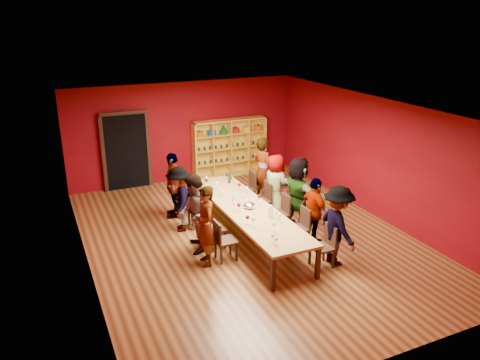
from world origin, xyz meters
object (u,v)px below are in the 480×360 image
object	(u,v)px
chair_person_left_3	(194,208)
person_right_4	(263,170)
chair_person_left_2	(211,227)
person_left_2	(194,214)
person_right_0	(338,226)
person_right_3	(275,185)
person_left_3	(179,199)
chair_person_right_1	(301,225)
chair_person_right_4	(249,186)
wine_bottle	(229,178)
person_right_1	(314,211)
chair_person_right_3	(264,198)
shelving_unit	(229,145)
person_right_2	(298,193)
chair_person_right_0	(326,244)
person_left_1	(206,226)
spittoon_bowl	(249,205)
chair_person_left_1	(222,239)
person_left_4	(173,185)
chair_person_left_4	(183,196)
tasting_table	(247,210)
chair_person_right_2	(281,211)

from	to	relation	value
chair_person_left_3	person_right_4	size ratio (longest dim) A/B	0.49
chair_person_left_2	person_left_2	xyz separation A→B (m)	(-0.39, -0.00, 0.37)
person_left_2	person_right_0	world-z (taller)	person_left_2
person_right_0	person_right_3	bearing A→B (deg)	2.37
person_left_3	person_right_4	world-z (taller)	person_right_4
chair_person_left_3	chair_person_right_1	distance (m)	2.61
chair_person_right_4	wine_bottle	distance (m)	0.77
person_right_1	chair_person_right_3	world-z (taller)	person_right_1
shelving_unit	person_right_3	xyz separation A→B (m)	(-0.17, -3.38, -0.19)
person_right_0	person_right_2	world-z (taller)	person_right_2
chair_person_left_3	chair_person_right_1	xyz separation A→B (m)	(1.82, -1.87, 0.00)
chair_person_left_3	person_left_3	bearing A→B (deg)	180.00
person_left_3	chair_person_right_0	distance (m)	3.59
person_left_2	shelving_unit	bearing A→B (deg)	162.79
person_left_1	person_right_4	world-z (taller)	person_right_4
spittoon_bowl	person_left_1	bearing A→B (deg)	-152.40
person_right_3	chair_person_left_1	bearing A→B (deg)	110.45
chair_person_left_1	person_left_4	world-z (taller)	person_left_4
person_right_1	person_right_3	distance (m)	1.77
person_right_2	chair_person_left_3	bearing A→B (deg)	54.28
chair_person_right_0	person_left_3	bearing A→B (deg)	127.57
person_left_4	chair_person_left_2	bearing A→B (deg)	25.40
chair_person_left_3	person_right_1	distance (m)	2.87
person_right_0	chair_person_right_1	distance (m)	1.06
chair_person_left_4	person_right_3	bearing A→B (deg)	-24.00
person_left_3	chair_person_right_0	xyz separation A→B (m)	(2.18, -2.83, -0.30)
person_right_0	chair_person_right_0	bearing A→B (deg)	93.41
chair_person_left_3	chair_person_right_3	size ratio (longest dim) A/B	1.00
chair_person_left_2	person_right_4	distance (m)	2.98
person_right_1	wine_bottle	world-z (taller)	person_right_1
tasting_table	person_left_3	bearing A→B (deg)	140.76
chair_person_right_0	spittoon_bowl	distance (m)	1.99
tasting_table	spittoon_bowl	world-z (taller)	spittoon_bowl
shelving_unit	person_right_1	bearing A→B (deg)	-91.65
person_right_1	person_left_1	bearing A→B (deg)	84.19
person_right_0	person_right_1	bearing A→B (deg)	-0.98
chair_person_right_1	chair_person_right_4	bearing A→B (deg)	90.00
chair_person_right_0	chair_person_right_2	xyz separation A→B (m)	(0.00, 1.83, 0.00)
person_right_0	person_right_2	distance (m)	1.84
spittoon_bowl	wine_bottle	distance (m)	1.71
person_left_4	person_right_1	size ratio (longest dim) A/B	1.09
person_right_2	chair_person_right_1	bearing A→B (deg)	141.39
chair_person_right_0	person_right_3	distance (m)	2.76
chair_person_left_1	person_right_3	distance (m)	2.71
chair_person_right_1	person_right_4	bearing A→B (deg)	81.13
chair_person_left_1	person_left_3	size ratio (longest dim) A/B	0.56
tasting_table	person_right_4	world-z (taller)	person_right_4
person_left_3	chair_person_right_2	distance (m)	2.42
person_right_4	person_right_3	bearing A→B (deg)	159.15
person_left_4	wine_bottle	world-z (taller)	person_left_4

